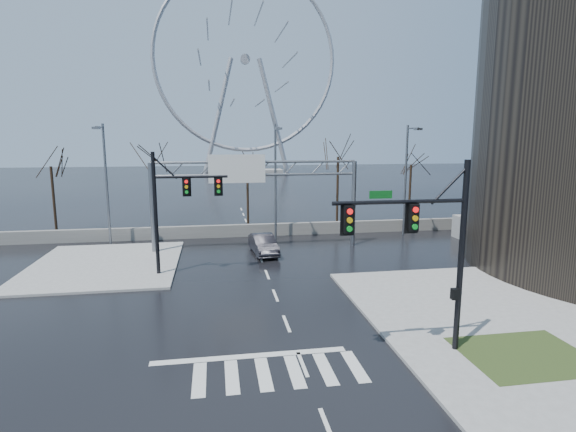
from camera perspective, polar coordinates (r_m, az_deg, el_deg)
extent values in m
plane|color=black|center=(22.25, -0.19, -13.51)|extent=(260.00, 260.00, 0.00)
cube|color=gray|center=(27.26, 20.63, -9.52)|extent=(12.00, 10.00, 0.15)
cube|color=gray|center=(34.23, -22.20, -5.71)|extent=(10.00, 12.00, 0.15)
cube|color=#2C3E19|center=(21.33, 27.88, -15.32)|extent=(5.00, 4.00, 0.02)
cube|color=slate|center=(41.14, -4.62, -1.80)|extent=(52.00, 0.50, 1.10)
cylinder|color=black|center=(19.48, 21.11, -5.15)|extent=(0.24, 0.24, 8.00)
cylinder|color=black|center=(17.80, 14.07, 1.75)|extent=(5.40, 0.16, 0.16)
cube|color=black|center=(17.96, 15.64, -0.19)|extent=(0.35, 0.28, 1.05)
cube|color=black|center=(17.04, 7.68, -0.44)|extent=(0.35, 0.28, 1.05)
cylinder|color=black|center=(29.81, -16.44, 0.13)|extent=(0.24, 0.24, 8.00)
cylinder|color=black|center=(29.31, -12.19, 4.88)|extent=(4.60, 0.16, 0.16)
cube|color=black|center=(29.23, -12.75, 3.67)|extent=(0.35, 0.28, 1.05)
cube|color=black|center=(29.18, -8.82, 3.78)|extent=(0.35, 0.28, 1.05)
cylinder|color=slate|center=(35.89, -16.84, 0.88)|extent=(0.36, 0.36, 7.00)
cylinder|color=slate|center=(37.31, 8.31, 1.53)|extent=(0.36, 0.36, 7.00)
cylinder|color=slate|center=(35.37, -4.09, 6.86)|extent=(16.00, 0.20, 0.20)
cylinder|color=slate|center=(35.44, -4.07, 5.24)|extent=(16.00, 0.20, 0.20)
cube|color=#0B5517|center=(35.14, -6.50, 5.98)|extent=(4.20, 0.10, 2.00)
cube|color=silver|center=(35.08, -6.50, 5.98)|extent=(4.40, 0.02, 2.20)
cylinder|color=slate|center=(39.84, -22.03, 3.61)|extent=(0.20, 0.20, 10.00)
cylinder|color=slate|center=(38.59, -22.84, 10.38)|extent=(0.12, 2.20, 0.12)
cube|color=slate|center=(37.62, -23.18, 10.24)|extent=(0.50, 0.70, 0.18)
cylinder|color=slate|center=(39.21, -1.61, 4.24)|extent=(0.20, 0.20, 10.00)
cylinder|color=slate|center=(37.95, -1.41, 11.16)|extent=(0.12, 2.20, 0.12)
cube|color=slate|center=(36.96, -1.19, 11.04)|extent=(0.50, 0.70, 0.18)
cylinder|color=slate|center=(42.51, 14.68, 4.35)|extent=(0.20, 0.20, 10.00)
cylinder|color=slate|center=(41.35, 15.59, 10.69)|extent=(0.12, 2.20, 0.12)
cube|color=slate|center=(40.44, 16.19, 10.55)|extent=(0.50, 0.70, 0.18)
cylinder|color=black|center=(46.92, -27.59, 1.77)|extent=(0.24, 0.24, 6.30)
cylinder|color=black|center=(44.39, -16.72, 2.37)|extent=(0.24, 0.24, 6.75)
cylinder|color=black|center=(45.18, -5.14, 2.29)|extent=(0.24, 0.24, 5.85)
cylinder|color=black|center=(45.67, 6.30, 3.09)|extent=(0.24, 0.24, 7.02)
cylinder|color=black|center=(48.93, 15.20, 2.72)|extent=(0.24, 0.24, 6.12)
cube|color=gray|center=(115.77, -5.25, 5.65)|extent=(18.00, 6.00, 1.00)
torus|color=#B2B2B7|center=(117.05, -5.47, 19.21)|extent=(45.00, 1.00, 45.00)
cylinder|color=#B2B2B7|center=(117.05, -5.47, 19.21)|extent=(2.40, 1.50, 2.40)
cylinder|color=#B2B2B7|center=(115.30, -8.90, 12.28)|extent=(8.28, 1.20, 28.82)
cylinder|color=#B2B2B7|center=(116.30, -1.83, 12.36)|extent=(8.28, 1.20, 28.82)
imported|color=black|center=(34.72, -3.14, -3.61)|extent=(2.06, 4.74, 1.52)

